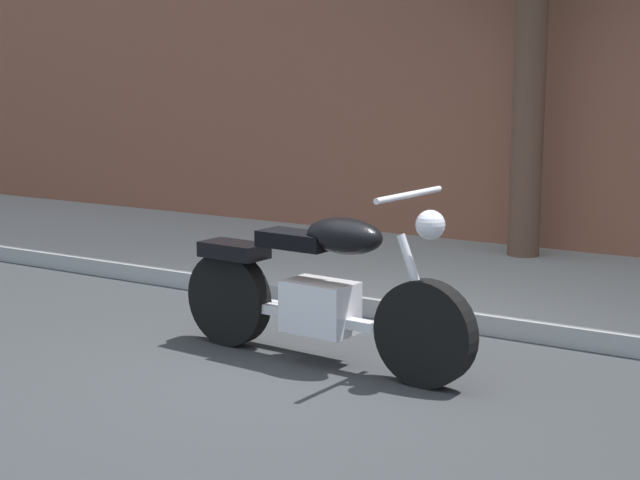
{
  "coord_description": "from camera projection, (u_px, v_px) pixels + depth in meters",
  "views": [
    {
      "loc": [
        3.16,
        -4.59,
        1.78
      ],
      "look_at": [
        0.09,
        0.28,
        0.78
      ],
      "focal_mm": 53.8,
      "sensor_mm": 36.0,
      "label": 1
    }
  ],
  "objects": [
    {
      "name": "ground_plane",
      "position": [
        282.0,
        373.0,
        5.79
      ],
      "size": [
        60.0,
        60.0,
        0.0
      ],
      "primitive_type": "plane",
      "color": "#303335"
    },
    {
      "name": "sidewalk",
      "position": [
        469.0,
        279.0,
        8.1
      ],
      "size": [
        23.87,
        2.72,
        0.14
      ],
      "primitive_type": "cube",
      "color": "#A0A0A0",
      "rests_on": "ground"
    },
    {
      "name": "motorcycle",
      "position": [
        320.0,
        292.0,
        5.9
      ],
      "size": [
        2.11,
        0.7,
        1.12
      ],
      "color": "black",
      "rests_on": "ground"
    }
  ]
}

